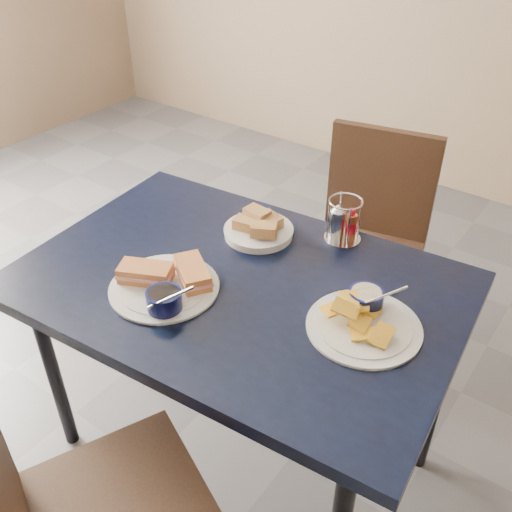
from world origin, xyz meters
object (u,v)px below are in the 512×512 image
Objects in this scene: sandwich_plate at (166,283)px; bread_basket at (259,228)px; condiment_caddy at (343,223)px; chair_far at (374,230)px; dining_table at (239,299)px; plantain_plate at (364,316)px.

sandwich_plate is 0.36m from bread_basket.
condiment_caddy is at bearing 31.88° from bread_basket.
chair_far is at bearing 78.60° from bread_basket.
dining_table is 9.21× the size of condiment_caddy.
condiment_caddy is at bearing 127.46° from plantain_plate.
sandwich_plate reaches higher than bread_basket.
sandwich_plate is at bearing -158.24° from plantain_plate.
chair_far is 4.23× the size of bread_basket.
chair_far is 3.09× the size of plantain_plate.
sandwich_plate and plantain_plate have the same top height.
chair_far reaches higher than dining_table.
chair_far is 1.01m from sandwich_plate.
sandwich_plate is at bearing -96.83° from bread_basket.
sandwich_plate is 0.55m from condiment_caddy.
condiment_caddy reaches higher than dining_table.
chair_far is 0.67m from bread_basket.
chair_far reaches higher than bread_basket.
chair_far reaches higher than plantain_plate.
condiment_caddy reaches higher than sandwich_plate.
chair_far is 0.87m from plantain_plate.
chair_far is 0.57m from condiment_caddy.
plantain_plate is 0.38m from condiment_caddy.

